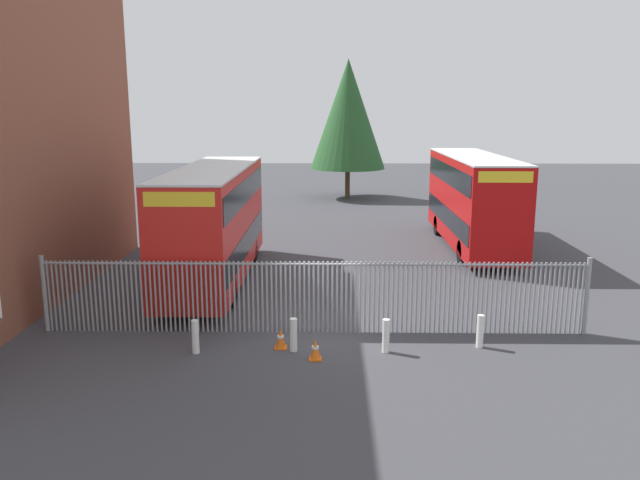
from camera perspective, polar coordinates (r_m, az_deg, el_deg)
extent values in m
plane|color=#3D3D42|center=(26.87, 0.14, -2.40)|extent=(100.00, 100.00, 0.00)
cylinder|color=gray|center=(20.73, -23.65, -4.65)|extent=(0.06, 0.06, 2.20)
cylinder|color=gray|center=(20.67, -23.30, -4.67)|extent=(0.06, 0.06, 2.20)
cylinder|color=gray|center=(20.61, -22.94, -4.68)|extent=(0.06, 0.06, 2.20)
cylinder|color=gray|center=(20.56, -22.58, -4.70)|extent=(0.06, 0.06, 2.20)
cylinder|color=gray|center=(20.50, -22.22, -4.71)|extent=(0.06, 0.06, 2.20)
cylinder|color=gray|center=(20.45, -21.86, -4.72)|extent=(0.06, 0.06, 2.20)
cylinder|color=gray|center=(20.40, -21.50, -4.74)|extent=(0.06, 0.06, 2.20)
cylinder|color=gray|center=(20.34, -21.14, -4.75)|extent=(0.06, 0.06, 2.20)
cylinder|color=gray|center=(20.29, -20.77, -4.76)|extent=(0.06, 0.06, 2.20)
cylinder|color=gray|center=(20.24, -20.40, -4.78)|extent=(0.06, 0.06, 2.20)
cylinder|color=gray|center=(20.19, -20.03, -4.79)|extent=(0.06, 0.06, 2.20)
cylinder|color=gray|center=(20.14, -19.66, -4.80)|extent=(0.06, 0.06, 2.20)
cylinder|color=gray|center=(20.09, -19.28, -4.82)|extent=(0.06, 0.06, 2.20)
cylinder|color=gray|center=(20.04, -18.91, -4.83)|extent=(0.06, 0.06, 2.20)
cylinder|color=gray|center=(20.00, -18.53, -4.84)|extent=(0.06, 0.06, 2.20)
cylinder|color=gray|center=(19.95, -18.15, -4.86)|extent=(0.06, 0.06, 2.20)
cylinder|color=gray|center=(19.91, -17.77, -4.87)|extent=(0.06, 0.06, 2.20)
cylinder|color=gray|center=(19.86, -17.39, -4.88)|extent=(0.06, 0.06, 2.20)
cylinder|color=gray|center=(19.82, -17.00, -4.89)|extent=(0.06, 0.06, 2.20)
cylinder|color=gray|center=(19.78, -16.62, -4.90)|extent=(0.06, 0.06, 2.20)
cylinder|color=gray|center=(19.74, -16.23, -4.92)|extent=(0.06, 0.06, 2.20)
cylinder|color=gray|center=(19.69, -15.84, -4.93)|extent=(0.06, 0.06, 2.20)
cylinder|color=gray|center=(19.66, -15.45, -4.94)|extent=(0.06, 0.06, 2.20)
cylinder|color=gray|center=(19.62, -15.06, -4.95)|extent=(0.06, 0.06, 2.20)
cylinder|color=gray|center=(19.58, -14.66, -4.96)|extent=(0.06, 0.06, 2.20)
cylinder|color=gray|center=(19.54, -14.27, -4.97)|extent=(0.06, 0.06, 2.20)
cylinder|color=gray|center=(19.51, -13.87, -4.98)|extent=(0.06, 0.06, 2.20)
cylinder|color=gray|center=(19.47, -13.47, -4.99)|extent=(0.06, 0.06, 2.20)
cylinder|color=gray|center=(19.44, -13.07, -5.00)|extent=(0.06, 0.06, 2.20)
cylinder|color=gray|center=(19.40, -12.67, -5.01)|extent=(0.06, 0.06, 2.20)
cylinder|color=gray|center=(19.37, -12.26, -5.02)|extent=(0.06, 0.06, 2.20)
cylinder|color=gray|center=(19.34, -11.86, -5.03)|extent=(0.06, 0.06, 2.20)
cylinder|color=gray|center=(19.31, -11.46, -5.04)|extent=(0.06, 0.06, 2.20)
cylinder|color=gray|center=(19.28, -11.05, -5.05)|extent=(0.06, 0.06, 2.20)
cylinder|color=gray|center=(19.25, -10.64, -5.06)|extent=(0.06, 0.06, 2.20)
cylinder|color=gray|center=(19.22, -10.23, -5.07)|extent=(0.06, 0.06, 2.20)
cylinder|color=gray|center=(19.20, -9.82, -5.08)|extent=(0.06, 0.06, 2.20)
cylinder|color=gray|center=(19.17, -9.41, -5.09)|extent=(0.06, 0.06, 2.20)
cylinder|color=gray|center=(19.15, -9.00, -5.09)|extent=(0.06, 0.06, 2.20)
cylinder|color=gray|center=(19.12, -8.58, -5.10)|extent=(0.06, 0.06, 2.20)
cylinder|color=gray|center=(19.10, -8.17, -5.11)|extent=(0.06, 0.06, 2.20)
cylinder|color=gray|center=(19.08, -7.75, -5.12)|extent=(0.06, 0.06, 2.20)
cylinder|color=gray|center=(19.06, -7.34, -5.12)|extent=(0.06, 0.06, 2.20)
cylinder|color=gray|center=(19.04, -6.92, -5.13)|extent=(0.06, 0.06, 2.20)
cylinder|color=gray|center=(19.02, -6.50, -5.14)|extent=(0.06, 0.06, 2.20)
cylinder|color=gray|center=(19.00, -6.08, -5.14)|extent=(0.06, 0.06, 2.20)
cylinder|color=gray|center=(18.99, -5.66, -5.15)|extent=(0.06, 0.06, 2.20)
cylinder|color=gray|center=(18.97, -5.24, -5.15)|extent=(0.06, 0.06, 2.20)
cylinder|color=gray|center=(18.96, -4.82, -5.16)|extent=(0.06, 0.06, 2.20)
cylinder|color=gray|center=(18.94, -4.40, -5.17)|extent=(0.06, 0.06, 2.20)
cylinder|color=gray|center=(18.93, -3.97, -5.17)|extent=(0.06, 0.06, 2.20)
cylinder|color=gray|center=(18.92, -3.55, -5.17)|extent=(0.06, 0.06, 2.20)
cylinder|color=gray|center=(18.91, -3.13, -5.18)|extent=(0.06, 0.06, 2.20)
cylinder|color=gray|center=(18.90, -2.70, -5.18)|extent=(0.06, 0.06, 2.20)
cylinder|color=gray|center=(18.89, -2.28, -5.19)|extent=(0.06, 0.06, 2.20)
cylinder|color=gray|center=(18.89, -1.86, -5.19)|extent=(0.06, 0.06, 2.20)
cylinder|color=gray|center=(18.88, -1.43, -5.19)|extent=(0.06, 0.06, 2.20)
cylinder|color=gray|center=(18.87, -1.00, -5.20)|extent=(0.06, 0.06, 2.20)
cylinder|color=gray|center=(18.87, -0.58, -5.20)|extent=(0.06, 0.06, 2.20)
cylinder|color=gray|center=(18.87, -0.15, -5.20)|extent=(0.06, 0.06, 2.20)
cylinder|color=gray|center=(18.86, 0.27, -5.20)|extent=(0.06, 0.06, 2.20)
cylinder|color=gray|center=(18.86, 0.70, -5.21)|extent=(0.06, 0.06, 2.20)
cylinder|color=gray|center=(18.86, 1.12, -5.21)|extent=(0.06, 0.06, 2.20)
cylinder|color=gray|center=(18.86, 1.55, -5.21)|extent=(0.06, 0.06, 2.20)
cylinder|color=gray|center=(18.87, 1.98, -5.21)|extent=(0.06, 0.06, 2.20)
cylinder|color=gray|center=(18.87, 2.40, -5.21)|extent=(0.06, 0.06, 2.20)
cylinder|color=gray|center=(18.87, 2.83, -5.21)|extent=(0.06, 0.06, 2.20)
cylinder|color=gray|center=(18.88, 3.25, -5.21)|extent=(0.06, 0.06, 2.20)
cylinder|color=gray|center=(18.89, 3.68, -5.21)|extent=(0.06, 0.06, 2.20)
cylinder|color=gray|center=(18.89, 4.10, -5.21)|extent=(0.06, 0.06, 2.20)
cylinder|color=gray|center=(18.90, 4.53, -5.21)|extent=(0.06, 0.06, 2.20)
cylinder|color=gray|center=(18.91, 4.95, -5.21)|extent=(0.06, 0.06, 2.20)
cylinder|color=gray|center=(18.92, 5.37, -5.21)|extent=(0.06, 0.06, 2.20)
cylinder|color=gray|center=(18.93, 5.80, -5.20)|extent=(0.06, 0.06, 2.20)
cylinder|color=gray|center=(18.94, 6.22, -5.20)|extent=(0.06, 0.06, 2.20)
cylinder|color=gray|center=(18.96, 6.64, -5.20)|extent=(0.06, 0.06, 2.20)
cylinder|color=gray|center=(18.97, 7.06, -5.20)|extent=(0.06, 0.06, 2.20)
cylinder|color=gray|center=(18.99, 7.48, -5.20)|extent=(0.06, 0.06, 2.20)
cylinder|color=gray|center=(19.00, 7.90, -5.19)|extent=(0.06, 0.06, 2.20)
cylinder|color=gray|center=(19.02, 8.32, -5.19)|extent=(0.06, 0.06, 2.20)
cylinder|color=gray|center=(19.04, 8.74, -5.19)|extent=(0.06, 0.06, 2.20)
cylinder|color=gray|center=(19.06, 9.16, -5.18)|extent=(0.06, 0.06, 2.20)
cylinder|color=gray|center=(19.08, 9.58, -5.18)|extent=(0.06, 0.06, 2.20)
cylinder|color=gray|center=(19.10, 9.99, -5.17)|extent=(0.06, 0.06, 2.20)
cylinder|color=gray|center=(19.12, 10.41, -5.17)|extent=(0.06, 0.06, 2.20)
cylinder|color=gray|center=(19.15, 10.82, -5.16)|extent=(0.06, 0.06, 2.20)
cylinder|color=gray|center=(19.17, 11.23, -5.16)|extent=(0.06, 0.06, 2.20)
cylinder|color=gray|center=(19.20, 11.64, -5.15)|extent=(0.06, 0.06, 2.20)
cylinder|color=gray|center=(19.22, 12.06, -5.15)|extent=(0.06, 0.06, 2.20)
cylinder|color=gray|center=(19.25, 12.46, -5.14)|extent=(0.06, 0.06, 2.20)
cylinder|color=gray|center=(19.28, 12.87, -5.14)|extent=(0.06, 0.06, 2.20)
cylinder|color=gray|center=(19.31, 13.28, -5.13)|extent=(0.06, 0.06, 2.20)
cylinder|color=gray|center=(19.34, 13.69, -5.12)|extent=(0.06, 0.06, 2.20)
cylinder|color=gray|center=(19.37, 14.09, -5.12)|extent=(0.06, 0.06, 2.20)
cylinder|color=gray|center=(19.40, 14.49, -5.11)|extent=(0.06, 0.06, 2.20)
cylinder|color=gray|center=(19.43, 14.90, -5.10)|extent=(0.06, 0.06, 2.20)
cylinder|color=gray|center=(19.47, 15.30, -5.09)|extent=(0.06, 0.06, 2.20)
cylinder|color=gray|center=(19.50, 15.69, -5.09)|extent=(0.06, 0.06, 2.20)
cylinder|color=gray|center=(19.54, 16.09, -5.08)|extent=(0.06, 0.06, 2.20)
cylinder|color=gray|center=(19.58, 16.49, -5.07)|extent=(0.06, 0.06, 2.20)
cylinder|color=gray|center=(19.61, 16.88, -5.06)|extent=(0.06, 0.06, 2.20)
cylinder|color=gray|center=(19.65, 17.28, -5.05)|extent=(0.06, 0.06, 2.20)
cylinder|color=gray|center=(19.69, 17.67, -5.04)|extent=(0.06, 0.06, 2.20)
cylinder|color=gray|center=(19.73, 18.06, -5.04)|extent=(0.06, 0.06, 2.20)
cylinder|color=gray|center=(19.77, 18.45, -5.03)|extent=(0.06, 0.06, 2.20)
cylinder|color=gray|center=(19.82, 18.83, -5.02)|extent=(0.06, 0.06, 2.20)
cylinder|color=gray|center=(19.86, 19.22, -5.01)|extent=(0.06, 0.06, 2.20)
cylinder|color=gray|center=(19.90, 19.60, -5.00)|extent=(0.06, 0.06, 2.20)
cylinder|color=gray|center=(19.95, 19.98, -4.99)|extent=(0.06, 0.06, 2.20)
cylinder|color=gray|center=(19.99, 20.36, -4.98)|extent=(0.06, 0.06, 2.20)
cylinder|color=gray|center=(20.04, 20.74, -4.97)|extent=(0.06, 0.06, 2.20)
cylinder|color=gray|center=(20.09, 21.12, -4.96)|extent=(0.06, 0.06, 2.20)
cylinder|color=gray|center=(20.14, 21.49, -4.95)|extent=(0.06, 0.06, 2.20)
cylinder|color=gray|center=(20.19, 21.86, -4.94)|extent=(0.06, 0.06, 2.20)
cylinder|color=gray|center=(20.24, 22.23, -4.93)|extent=(0.06, 0.06, 2.20)
cylinder|color=gray|center=(20.29, 22.60, -4.91)|extent=(0.06, 0.06, 2.20)
cylinder|color=gray|center=(20.34, 22.97, -4.90)|extent=(0.06, 0.06, 2.20)
cylinder|color=gray|center=(18.59, -0.59, -2.20)|extent=(16.20, 0.07, 0.07)
cylinder|color=gray|center=(20.71, -23.67, -4.45)|extent=(0.14, 0.14, 2.35)
cylinder|color=gray|center=(20.32, 22.99, -4.70)|extent=(0.14, 0.14, 2.35)
cube|color=red|center=(24.50, -9.56, 1.65)|extent=(2.50, 10.80, 4.00)
cube|color=black|center=(24.66, -9.50, -0.18)|extent=(2.54, 10.37, 0.90)
cube|color=black|center=(24.32, -9.66, 4.43)|extent=(2.54, 10.37, 0.90)
cube|color=yellow|center=(19.07, -12.62, 3.63)|extent=(2.12, 0.12, 0.44)
cube|color=silver|center=(24.23, -9.73, 6.38)|extent=(2.50, 10.80, 0.08)
cylinder|color=black|center=(21.98, -13.80, -4.64)|extent=(0.30, 1.04, 1.04)
cylinder|color=black|center=(21.53, -8.10, -4.75)|extent=(0.30, 1.04, 1.04)
cylinder|color=black|center=(27.93, -10.56, -0.95)|extent=(0.30, 1.04, 1.04)
cylinder|color=black|center=(27.58, -6.07, -0.98)|extent=(0.30, 1.04, 1.04)
cube|color=#B70C0C|center=(30.98, 13.67, 3.62)|extent=(2.50, 10.80, 4.00)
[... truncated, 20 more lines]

